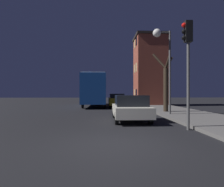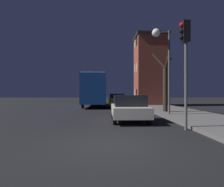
# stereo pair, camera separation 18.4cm
# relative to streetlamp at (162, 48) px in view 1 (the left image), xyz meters

# --- Properties ---
(ground_plane) EXTENTS (120.00, 120.00, 0.00)m
(ground_plane) POSITION_rel_streetlamp_xyz_m (-3.59, -6.54, -4.69)
(ground_plane) COLOR black
(brick_building) EXTENTS (4.02, 3.78, 8.93)m
(brick_building) POSITION_rel_streetlamp_xyz_m (1.96, 10.73, -0.05)
(brick_building) COLOR brown
(brick_building) RESTS_ON sidewalk
(streetlamp) EXTENTS (1.25, 0.56, 5.84)m
(streetlamp) POSITION_rel_streetlamp_xyz_m (0.00, 0.00, 0.00)
(streetlamp) COLOR #4C4C4C
(streetlamp) RESTS_ON sidewalk
(traffic_light) EXTENTS (0.43, 0.24, 4.64)m
(traffic_light) POSITION_rel_streetlamp_xyz_m (-0.42, -4.56, -1.37)
(traffic_light) COLOR #4C4C4C
(traffic_light) RESTS_ON ground
(bare_tree) EXTENTS (1.22, 1.53, 4.63)m
(bare_tree) POSITION_rel_streetlamp_xyz_m (0.80, 1.58, -2.43)
(bare_tree) COLOR #2D2319
(bare_tree) RESTS_ON sidewalk
(bus) EXTENTS (2.53, 9.83, 3.68)m
(bus) POSITION_rel_streetlamp_xyz_m (-5.08, 9.74, -2.50)
(bus) COLOR #194793
(bus) RESTS_ON ground
(car_near_lane) EXTENTS (1.90, 3.83, 1.46)m
(car_near_lane) POSITION_rel_streetlamp_xyz_m (-2.48, -1.93, -3.93)
(car_near_lane) COLOR beige
(car_near_lane) RESTS_ON ground
(car_mid_lane) EXTENTS (1.70, 4.44, 1.53)m
(car_mid_lane) POSITION_rel_streetlamp_xyz_m (-2.63, 7.67, -3.87)
(car_mid_lane) COLOR olive
(car_mid_lane) RESTS_ON ground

